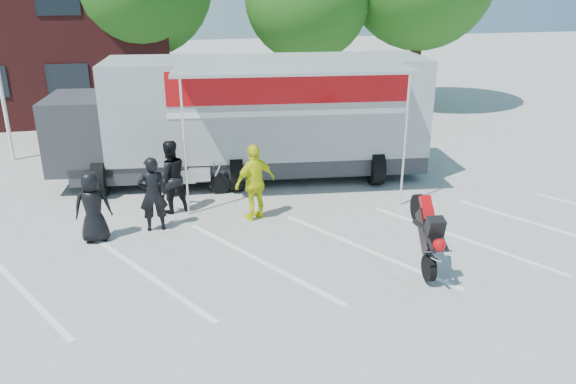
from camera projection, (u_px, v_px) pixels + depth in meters
name	position (u px, v px, depth m)	size (l,w,h in m)	color
ground	(258.00, 284.00, 11.09)	(100.00, 100.00, 0.00)	#ABAAA5
parking_bay_lines	(250.00, 261.00, 12.00)	(18.00, 5.00, 0.01)	white
transporter_truck	(252.00, 177.00, 17.18)	(11.19, 5.39, 3.56)	#999CA1
parked_motorcycle	(197.00, 195.00, 15.73)	(0.63, 1.90, 1.00)	#B8B8BD
stunt_bike_rider	(417.00, 268.00, 11.70)	(0.71, 1.52, 1.78)	black
spectator_leather_a	(93.00, 207.00, 12.68)	(0.82, 0.53, 1.67)	black
spectator_leather_b	(153.00, 194.00, 13.23)	(0.66, 0.44, 1.82)	black
spectator_leather_c	(170.00, 177.00, 14.28)	(0.92, 0.72, 1.90)	black
spectator_hivis	(255.00, 182.00, 13.84)	(1.13, 0.47, 1.93)	#E3ED0C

